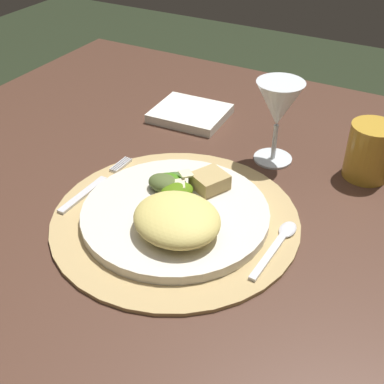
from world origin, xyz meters
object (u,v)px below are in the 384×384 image
at_px(wine_glass, 278,107).
at_px(amber_tumbler, 370,151).
at_px(dinner_plate, 175,213).
at_px(fork, 93,186).
at_px(dining_table, 198,258).
at_px(spoon, 280,240).
at_px(napkin, 190,114).

xyz_separation_m(wine_glass, amber_tumbler, (0.15, 0.03, -0.05)).
distance_m(dinner_plate, fork, 0.15).
bearing_deg(dining_table, spoon, -13.65).
height_order(dinner_plate, wine_glass, wine_glass).
relative_size(fork, spoon, 1.29).
height_order(dining_table, napkin, napkin).
bearing_deg(amber_tumbler, spoon, -104.86).
xyz_separation_m(dinner_plate, fork, (-0.15, 0.00, -0.00)).
height_order(dinner_plate, amber_tumbler, amber_tumbler).
xyz_separation_m(spoon, amber_tumbler, (0.06, 0.23, 0.04)).
height_order(dinner_plate, spoon, dinner_plate).
distance_m(spoon, wine_glass, 0.24).
bearing_deg(spoon, fork, -176.12).
height_order(fork, napkin, napkin).
bearing_deg(dinner_plate, fork, 179.08).
xyz_separation_m(dining_table, spoon, (0.15, -0.04, 0.13)).
bearing_deg(fork, amber_tumbler, 34.55).
bearing_deg(wine_glass, dinner_plate, -105.37).
relative_size(dining_table, dinner_plate, 4.35).
distance_m(spoon, amber_tumbler, 0.24).
relative_size(spoon, wine_glass, 0.93).
bearing_deg(amber_tumbler, wine_glass, -170.03).
height_order(napkin, amber_tumbler, amber_tumbler).
bearing_deg(dinner_plate, dining_table, 83.20).
bearing_deg(spoon, amber_tumbler, 75.14).
bearing_deg(wine_glass, amber_tumbler, 9.97).
xyz_separation_m(spoon, napkin, (-0.29, 0.27, 0.00)).
bearing_deg(dinner_plate, spoon, 8.59).
xyz_separation_m(fork, wine_glass, (0.21, 0.22, 0.09)).
bearing_deg(napkin, dining_table, -58.36).
bearing_deg(dining_table, dinner_plate, -96.80).
bearing_deg(fork, dinner_plate, -0.92).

